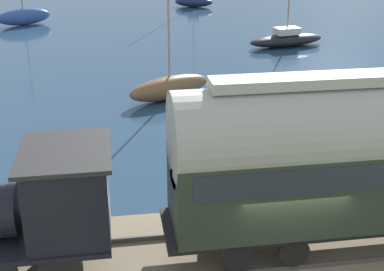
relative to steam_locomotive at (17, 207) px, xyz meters
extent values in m
plane|color=#607542|center=(-0.28, -6.19, -2.29)|extent=(200.00, 200.00, 0.00)
cube|color=navy|center=(42.51, -6.19, -2.28)|extent=(80.00, 80.00, 0.01)
cube|color=#84755B|center=(0.00, -6.19, -2.03)|extent=(4.41, 56.00, 0.50)
cube|color=#4C4742|center=(-0.90, -6.19, -1.72)|extent=(0.07, 54.88, 0.12)
cube|color=#4C4742|center=(0.90, -6.19, -1.72)|extent=(0.07, 54.88, 0.12)
cylinder|color=black|center=(-0.90, -0.91, -1.16)|extent=(0.12, 1.00, 1.00)
cylinder|color=black|center=(0.90, -0.91, -1.16)|extent=(0.12, 1.00, 1.00)
cylinder|color=black|center=(0.90, 0.49, -1.16)|extent=(0.12, 1.00, 1.00)
cube|color=black|center=(0.00, -1.17, 0.27)|extent=(2.21, 1.78, 1.92)
cube|color=#282828|center=(0.00, -1.17, 1.27)|extent=(2.41, 2.02, 0.10)
cylinder|color=black|center=(-0.90, -6.29, -1.28)|extent=(0.12, 0.76, 0.76)
cylinder|color=black|center=(0.90, -6.29, -1.28)|extent=(0.12, 0.76, 0.76)
cylinder|color=black|center=(-0.90, -4.94, -1.28)|extent=(0.12, 0.76, 0.76)
cylinder|color=black|center=(0.90, -4.94, -1.28)|extent=(0.12, 0.76, 0.76)
cube|color=black|center=(0.00, -8.74, -0.97)|extent=(1.92, 10.86, 0.16)
cube|color=#2D3828|center=(0.00, -8.74, 0.25)|extent=(2.13, 10.42, 2.29)
cube|color=#2D333D|center=(0.00, -8.74, 0.65)|extent=(2.16, 9.77, 0.64)
ellipsoid|color=#335199|center=(34.02, 4.41, -1.62)|extent=(2.80, 4.38, 1.31)
ellipsoid|color=#192347|center=(40.74, -10.56, -1.81)|extent=(2.41, 3.87, 0.93)
ellipsoid|color=black|center=(23.55, -14.20, -1.87)|extent=(2.77, 5.69, 0.81)
cube|color=silver|center=(23.55, -14.20, -1.24)|extent=(1.31, 1.81, 0.45)
ellipsoid|color=brown|center=(13.70, -5.05, -1.72)|extent=(3.05, 4.51, 1.12)
cylinder|color=#9E8460|center=(13.70, -5.05, 0.91)|extent=(0.10, 0.10, 4.12)
ellipsoid|color=beige|center=(6.82, -5.41, -2.12)|extent=(2.08, 1.91, 0.33)
camera|label=1|loc=(-10.98, -2.27, 6.12)|focal=50.00mm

